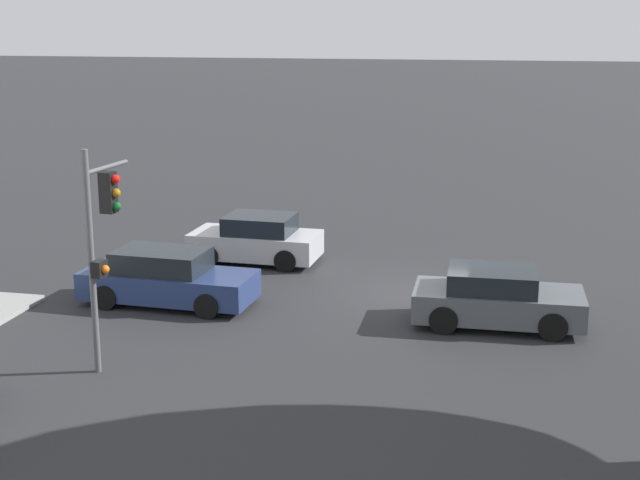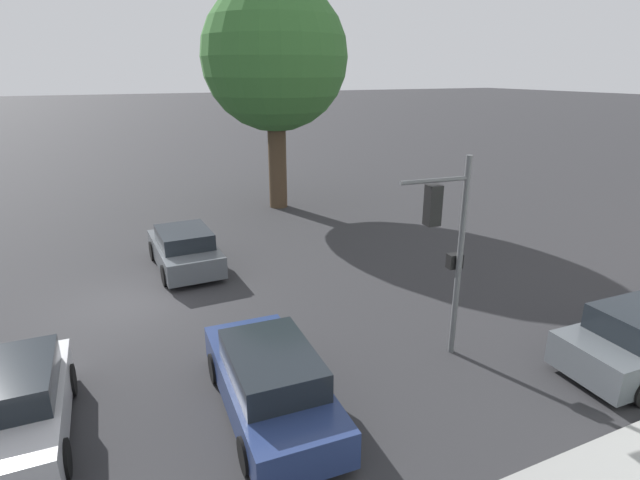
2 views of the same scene
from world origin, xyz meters
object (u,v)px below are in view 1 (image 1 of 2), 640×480
Objects in this scene: traffic_signal at (102,228)px; crossing_car_1 at (497,299)px; crossing_car_2 at (257,240)px; crossing_car_0 at (167,279)px.

crossing_car_1 is at bearing 33.89° from traffic_signal.
traffic_signal is at bearing 86.93° from crossing_car_2.
crossing_car_0 is 4.78m from crossing_car_2.
traffic_signal reaches higher than crossing_car_2.
crossing_car_1 is at bearing 150.73° from crossing_car_2.
crossing_car_0 is at bearing 179.52° from crossing_car_1.
crossing_car_2 is (7.53, -4.50, 0.02)m from crossing_car_1.
crossing_car_1 is 8.78m from crossing_car_2.
crossing_car_0 is at bearing 100.18° from traffic_signal.
crossing_car_0 is at bearing 77.92° from crossing_car_2.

